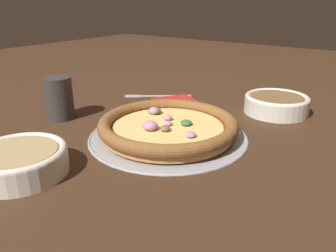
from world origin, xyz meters
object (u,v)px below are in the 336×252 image
Objects in this scene: bowl_near at (20,160)px; napkin at (176,101)px; pizza_tray at (168,135)px; bowl_far at (276,103)px; fork at (154,96)px; pizza at (168,126)px; drinking_cup at (59,98)px.

bowl_near is 1.05× the size of napkin.
pizza_tray is 2.15× the size of bowl_near.
pizza_tray is 2.11× the size of bowl_far.
bowl_near reaches higher than fork.
drinking_cup is (-0.06, 0.27, 0.03)m from pizza.
bowl_far reaches higher than napkin.
pizza_tray is 1.14× the size of pizza.
bowl_near is 0.27m from drinking_cup.
bowl_near is 0.93× the size of fork.
bowl_far is at bearing -74.50° from napkin.
bowl_far reaches higher than pizza_tray.
napkin is at bearing 2.44° from bowl_near.
bowl_near is at bearing 158.34° from pizza_tray.
pizza is at bearing -149.17° from napkin.
drinking_cup is 0.31m from napkin.
drinking_cup is 0.60× the size of fork.
pizza_tray is at bearing -77.77° from drinking_cup.
fork is (0.01, 0.08, -0.00)m from napkin.
bowl_near is at bearing -140.86° from drinking_cup.
pizza_tray is 0.31m from bowl_far.
bowl_far reaches higher than fork.
pizza_tray is at bearing 155.12° from bowl_far.
bowl_far is at bearing -23.34° from bowl_near.
napkin is at bearing 30.83° from pizza.
bowl_far is at bearing -24.88° from pizza_tray.
pizza_tray is 0.29m from bowl_near.
pizza_tray reaches higher than fork.
drinking_cup reaches higher than bowl_far.
bowl_near is 1.53× the size of drinking_cup.
pizza_tray is 2.26× the size of napkin.
napkin is at bearing -28.73° from drinking_cup.
drinking_cup is at bearing 102.23° from pizza_tray.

